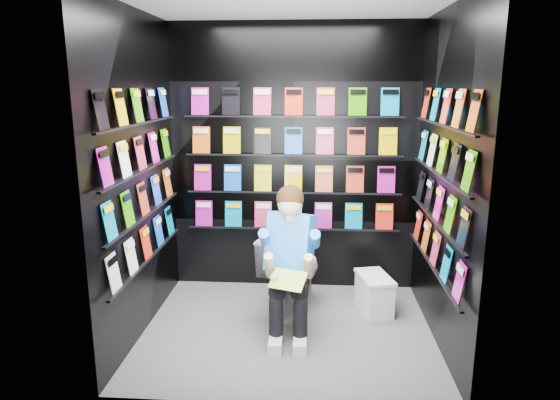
{
  "coord_description": "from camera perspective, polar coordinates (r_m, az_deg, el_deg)",
  "views": [
    {
      "loc": [
        0.2,
        -3.83,
        2.02
      ],
      "look_at": [
        -0.07,
        0.15,
        1.09
      ],
      "focal_mm": 32.0,
      "sensor_mm": 36.0,
      "label": 1
    }
  ],
  "objects": [
    {
      "name": "wall_front",
      "position": [
        2.93,
        -0.12,
        -1.13
      ],
      "size": [
        2.4,
        0.04,
        2.6
      ],
      "primitive_type": "cube",
      "color": "black",
      "rests_on": "floor"
    },
    {
      "name": "longbox_lid",
      "position": [
        4.61,
        10.78,
        -8.68
      ],
      "size": [
        0.35,
        0.49,
        0.03
      ],
      "primitive_type": "cube",
      "rotation": [
        0.0,
        0.0,
        0.24
      ],
      "color": "silver",
      "rests_on": "longbox"
    },
    {
      "name": "floor",
      "position": [
        4.33,
        0.86,
        -14.68
      ],
      "size": [
        2.4,
        2.4,
        0.0
      ],
      "primitive_type": "plane",
      "color": "#5A5A58",
      "rests_on": "ground"
    },
    {
      "name": "longbox",
      "position": [
        4.67,
        10.69,
        -10.64
      ],
      "size": [
        0.32,
        0.46,
        0.31
      ],
      "primitive_type": "cube",
      "rotation": [
        0.0,
        0.0,
        0.24
      ],
      "color": "silver",
      "rests_on": "floor"
    },
    {
      "name": "toilet",
      "position": [
        4.56,
        1.4,
        -8.14
      ],
      "size": [
        0.64,
        0.85,
        0.73
      ],
      "primitive_type": "imported",
      "rotation": [
        0.0,
        0.0,
        2.81
      ],
      "color": "silver",
      "rests_on": "floor"
    },
    {
      "name": "comics_right",
      "position": [
        4.01,
        17.86,
        2.21
      ],
      "size": [
        0.06,
        1.7,
        1.37
      ],
      "primitive_type": null,
      "color": "red",
      "rests_on": "wall_right"
    },
    {
      "name": "wall_right",
      "position": [
        4.02,
        18.27,
        2.13
      ],
      "size": [
        0.04,
        2.0,
        2.6
      ],
      "primitive_type": "cube",
      "color": "black",
      "rests_on": "floor"
    },
    {
      "name": "ceiling",
      "position": [
        3.88,
        1.01,
        21.7
      ],
      "size": [
        2.4,
        2.4,
        0.0
      ],
      "primitive_type": "plane",
      "color": "white",
      "rests_on": "floor"
    },
    {
      "name": "wall_back",
      "position": [
        4.89,
        1.56,
        4.62
      ],
      "size": [
        2.4,
        0.04,
        2.6
      ],
      "primitive_type": "cube",
      "color": "black",
      "rests_on": "floor"
    },
    {
      "name": "comics_back",
      "position": [
        4.86,
        1.54,
        4.63
      ],
      "size": [
        2.1,
        0.06,
        1.37
      ],
      "primitive_type": null,
      "color": "red",
      "rests_on": "wall_back"
    },
    {
      "name": "held_comic",
      "position": [
        3.81,
        0.91,
        -9.12
      ],
      "size": [
        0.3,
        0.23,
        0.11
      ],
      "primitive_type": "cube",
      "rotation": [
        -0.96,
        0.0,
        -0.33
      ],
      "color": "green",
      "rests_on": "reader"
    },
    {
      "name": "comics_left",
      "position": [
        4.13,
        -15.52,
        2.66
      ],
      "size": [
        0.06,
        1.7,
        1.37
      ],
      "primitive_type": null,
      "color": "red",
      "rests_on": "wall_left"
    },
    {
      "name": "wall_left",
      "position": [
        4.14,
        -15.91,
        2.59
      ],
      "size": [
        0.04,
        2.0,
        2.6
      ],
      "primitive_type": "cube",
      "color": "black",
      "rests_on": "floor"
    },
    {
      "name": "reader",
      "position": [
        4.08,
        1.19,
        -5.03
      ],
      "size": [
        0.7,
        0.84,
        1.33
      ],
      "primitive_type": null,
      "rotation": [
        0.0,
        0.0,
        -0.33
      ],
      "color": "blue",
      "rests_on": "toilet"
    }
  ]
}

